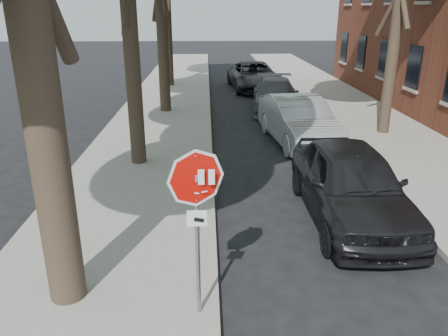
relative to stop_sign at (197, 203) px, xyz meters
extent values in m
plane|color=black|center=(0.70, 0.03, -1.95)|extent=(120.00, 120.00, 0.00)
cube|color=gray|center=(-1.80, 12.03, -1.89)|extent=(4.00, 55.00, 0.12)
cube|color=gray|center=(6.70, 12.03, -1.89)|extent=(4.00, 55.00, 0.12)
cube|color=#9E9384|center=(0.25, 12.03, -1.88)|extent=(0.12, 55.00, 0.13)
cube|color=#9E9384|center=(4.65, 12.03, -1.88)|extent=(0.12, 55.00, 0.13)
cylinder|color=gray|center=(0.00, 0.03, -0.53)|extent=(0.06, 0.06, 2.60)
cube|color=#99999E|center=(0.00, 0.00, 0.37)|extent=(0.05, 0.06, 0.10)
cylinder|color=#99999E|center=(0.00, -0.01, 0.37)|extent=(0.76, 0.32, 0.82)
cylinder|color=white|center=(0.00, -0.02, 0.37)|extent=(0.76, 0.32, 0.82)
cylinder|color=red|center=(0.00, -0.03, 0.37)|extent=(0.68, 0.29, 0.74)
cube|color=white|center=(-0.21, -0.04, 0.39)|extent=(0.08, 0.00, 0.22)
cube|color=white|center=(-0.07, -0.04, 0.39)|extent=(0.08, 0.00, 0.22)
cube|color=white|center=(0.07, -0.04, 0.39)|extent=(0.08, 0.00, 0.22)
cube|color=white|center=(0.21, -0.04, 0.39)|extent=(0.08, 0.00, 0.22)
cube|color=silver|center=(-0.11, -0.04, 0.18)|extent=(0.08, 0.00, 0.03)
cube|color=silver|center=(0.00, -0.04, 0.16)|extent=(0.08, 0.00, 0.03)
cube|color=silver|center=(0.11, -0.04, 0.18)|extent=(0.08, 0.00, 0.03)
cube|color=white|center=(0.00, -0.01, -0.23)|extent=(0.28, 0.02, 0.24)
cube|color=black|center=(0.03, -0.03, -0.25)|extent=(0.15, 0.00, 0.08)
cylinder|color=black|center=(-2.00, 21.03, 2.67)|extent=(0.40, 0.40, 9.00)
cylinder|color=black|center=(6.70, 10.03, 2.67)|extent=(0.40, 0.40, 9.00)
imported|color=black|center=(3.30, 3.32, -1.11)|extent=(2.01, 4.94, 1.68)
imported|color=#ADB0B5|center=(3.30, 9.07, -1.14)|extent=(2.29, 5.07, 1.61)
imported|color=#46454A|center=(3.30, 14.28, -1.23)|extent=(2.53, 5.12, 1.43)
imported|color=black|center=(2.91, 19.86, -1.17)|extent=(2.99, 5.80, 1.56)
camera|label=1|loc=(0.16, -5.46, 2.51)|focal=35.00mm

